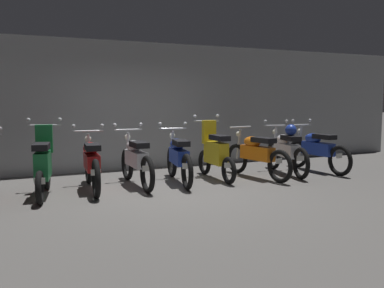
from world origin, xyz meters
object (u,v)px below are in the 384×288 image
(motorbike_slot_3, at_px, (92,163))
(motorbike_slot_6, at_px, (215,153))
(motorbike_slot_7, at_px, (256,154))
(motorbike_slot_8, at_px, (286,150))
(motorbike_slot_4, at_px, (136,160))
(motorbike_slot_2, at_px, (43,165))
(motorbike_slot_5, at_px, (179,157))
(motorbike_slot_9, at_px, (317,149))

(motorbike_slot_3, relative_size, motorbike_slot_6, 1.16)
(motorbike_slot_7, bearing_deg, motorbike_slot_8, 7.63)
(motorbike_slot_4, height_order, motorbike_slot_8, same)
(motorbike_slot_4, distance_m, motorbike_slot_7, 2.50)
(motorbike_slot_2, distance_m, motorbike_slot_8, 4.97)
(motorbike_slot_5, bearing_deg, motorbike_slot_6, 4.14)
(motorbike_slot_3, height_order, motorbike_slot_6, motorbike_slot_6)
(motorbike_slot_7, xyz_separation_m, motorbike_slot_9, (1.66, 0.09, 0.00))
(motorbike_slot_2, height_order, motorbike_slot_7, motorbike_slot_2)
(motorbike_slot_2, xyz_separation_m, motorbike_slot_3, (0.82, 0.14, -0.04))
(motorbike_slot_4, bearing_deg, motorbike_slot_6, 0.05)
(motorbike_slot_4, relative_size, motorbike_slot_8, 1.01)
(motorbike_slot_6, height_order, motorbike_slot_8, motorbike_slot_6)
(motorbike_slot_4, bearing_deg, motorbike_slot_3, -177.43)
(motorbike_slot_6, distance_m, motorbike_slot_8, 1.67)
(motorbike_slot_7, bearing_deg, motorbike_slot_9, 3.20)
(motorbike_slot_2, relative_size, motorbike_slot_6, 0.99)
(motorbike_slot_4, xyz_separation_m, motorbike_slot_8, (3.32, -0.13, 0.04))
(motorbike_slot_7, height_order, motorbike_slot_9, motorbike_slot_9)
(motorbike_slot_6, xyz_separation_m, motorbike_slot_7, (0.82, -0.25, -0.04))
(motorbike_slot_3, xyz_separation_m, motorbike_slot_4, (0.83, 0.04, 0.00))
(motorbike_slot_2, height_order, motorbike_slot_3, motorbike_slot_2)
(motorbike_slot_9, bearing_deg, motorbike_slot_8, 178.68)
(motorbike_slot_7, bearing_deg, motorbike_slot_4, 174.35)
(motorbike_slot_3, bearing_deg, motorbike_slot_6, 0.89)
(motorbike_slot_6, bearing_deg, motorbike_slot_7, -16.71)
(motorbike_slot_6, height_order, motorbike_slot_9, motorbike_slot_6)
(motorbike_slot_4, xyz_separation_m, motorbike_slot_7, (2.49, -0.25, -0.00))
(motorbike_slot_4, height_order, motorbike_slot_9, same)
(motorbike_slot_2, relative_size, motorbike_slot_9, 0.85)
(motorbike_slot_2, xyz_separation_m, motorbike_slot_4, (1.65, 0.17, -0.04))
(motorbike_slot_5, xyz_separation_m, motorbike_slot_8, (2.49, -0.08, 0.04))
(motorbike_slot_3, distance_m, motorbike_slot_8, 4.15)
(motorbike_slot_3, bearing_deg, motorbike_slot_7, -3.61)
(motorbike_slot_4, bearing_deg, motorbike_slot_8, -2.31)
(motorbike_slot_6, xyz_separation_m, motorbike_slot_9, (2.49, -0.15, -0.04))
(motorbike_slot_2, bearing_deg, motorbike_slot_6, 3.04)
(motorbike_slot_2, distance_m, motorbike_slot_3, 0.84)
(motorbike_slot_3, relative_size, motorbike_slot_7, 1.00)
(motorbike_slot_3, relative_size, motorbike_slot_4, 1.00)
(motorbike_slot_5, xyz_separation_m, motorbike_slot_9, (3.31, -0.09, 0.00))
(motorbike_slot_2, height_order, motorbike_slot_9, motorbike_slot_2)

